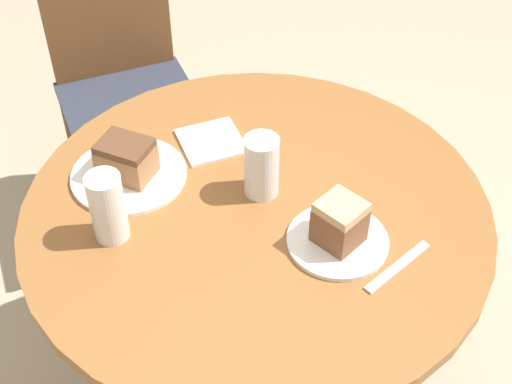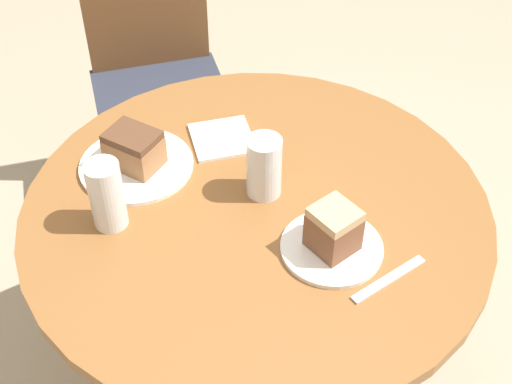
% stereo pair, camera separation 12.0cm
% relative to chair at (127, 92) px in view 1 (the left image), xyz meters
% --- Properties ---
extents(table, '(0.96, 0.96, 0.77)m').
position_rel_chair_xyz_m(table, '(-0.10, -0.88, 0.06)').
color(table, brown).
rests_on(table, ground_plane).
extents(chair, '(0.49, 0.54, 0.94)m').
position_rel_chair_xyz_m(chair, '(0.00, 0.00, 0.00)').
color(chair, brown).
rests_on(chair, ground_plane).
extents(plate_near, '(0.20, 0.20, 0.01)m').
position_rel_chair_xyz_m(plate_near, '(-0.03, -1.05, 0.28)').
color(plate_near, white).
rests_on(plate_near, table).
extents(plate_far, '(0.25, 0.25, 0.01)m').
position_rel_chair_xyz_m(plate_far, '(-0.28, -0.65, 0.28)').
color(plate_far, white).
rests_on(plate_far, table).
extents(cake_slice_near, '(0.09, 0.10, 0.10)m').
position_rel_chair_xyz_m(cake_slice_near, '(-0.03, -1.05, 0.34)').
color(cake_slice_near, brown).
rests_on(cake_slice_near, plate_near).
extents(cake_slice_far, '(0.13, 0.14, 0.08)m').
position_rel_chair_xyz_m(cake_slice_far, '(-0.28, -0.65, 0.33)').
color(cake_slice_far, '#9E6B42').
rests_on(cake_slice_far, plate_far).
extents(glass_lemonade, '(0.07, 0.07, 0.15)m').
position_rel_chair_xyz_m(glass_lemonade, '(-0.38, -0.79, 0.34)').
color(glass_lemonade, beige).
rests_on(glass_lemonade, table).
extents(glass_water, '(0.07, 0.07, 0.14)m').
position_rel_chair_xyz_m(glass_water, '(-0.07, -0.84, 0.34)').
color(glass_water, silver).
rests_on(glass_water, table).
extents(napkin_stack, '(0.16, 0.16, 0.01)m').
position_rel_chair_xyz_m(napkin_stack, '(-0.07, -0.65, 0.28)').
color(napkin_stack, white).
rests_on(napkin_stack, table).
extents(fork, '(0.17, 0.04, 0.00)m').
position_rel_chair_xyz_m(fork, '(0.03, -1.16, 0.28)').
color(fork, silver).
rests_on(fork, table).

